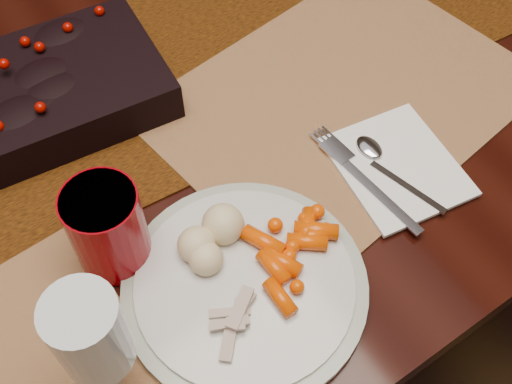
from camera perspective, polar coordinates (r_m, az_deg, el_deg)
floor at (r=1.54m, az=-5.68°, el=-10.59°), size 5.00×5.00×0.00m
dining_table at (r=1.21m, az=-7.14°, el=-3.44°), size 1.80×1.00×0.75m
table_runner at (r=0.92m, az=-8.02°, el=9.95°), size 1.77×0.47×0.00m
centerpiece at (r=0.89m, az=-20.78°, el=7.71°), size 0.41×0.24×0.08m
placemat_main at (r=0.89m, az=7.68°, el=8.20°), size 0.54×0.42×0.00m
dinner_plate at (r=0.72m, az=-1.01°, el=-8.28°), size 0.35×0.35×0.02m
baby_carrots at (r=0.71m, az=3.32°, el=-5.92°), size 0.13×0.11×0.02m
mashed_potatoes at (r=0.71m, az=-3.71°, el=-3.36°), size 0.09×0.08×0.05m
turkey_shreds at (r=0.68m, az=-1.73°, el=-11.20°), size 0.08×0.08×0.02m
napkin at (r=0.83m, az=12.43°, el=2.25°), size 0.16×0.18×0.01m
fork at (r=0.80m, az=10.04°, el=0.67°), size 0.04×0.17×0.00m
spoon at (r=0.81m, az=12.27°, el=1.54°), size 0.06×0.14×0.00m
red_cup at (r=0.71m, az=-13.04°, el=-3.17°), size 0.10×0.10×0.11m
wine_glass at (r=0.62m, az=-13.70°, el=-13.65°), size 0.07×0.07×0.18m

